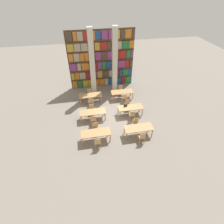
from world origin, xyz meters
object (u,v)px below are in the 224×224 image
at_px(reading_table_3, 130,108).
at_px(reading_table_0, 96,133).
at_px(chair_3, 136,124).
at_px(pillar_center, 115,62).
at_px(chair_1, 96,128).
at_px(pillar_left, 92,64).
at_px(chair_5, 92,109).
at_px(laptop, 125,106).
at_px(reading_table_5, 122,92).
at_px(chair_9, 90,93).
at_px(reading_table_4, 90,96).
at_px(chair_0, 98,142).
at_px(chair_4, 94,120).
at_px(desk_lamp_0, 86,93).
at_px(chair_6, 132,115).
at_px(reading_table_1, 139,128).
at_px(chair_2, 142,137).
at_px(chair_7, 128,105).
at_px(chair_10, 124,98).
at_px(chair_8, 91,102).
at_px(chair_11, 121,90).
at_px(reading_table_2, 93,112).

bearing_deg(reading_table_3, reading_table_0, -142.71).
bearing_deg(reading_table_3, chair_3, -90.80).
distance_m(pillar_center, chair_1, 6.54).
xyz_separation_m(pillar_left, chair_5, (-0.51, -3.18, -2.51)).
relative_size(chair_1, chair_5, 1.00).
xyz_separation_m(laptop, reading_table_5, (0.27, 2.24, -0.12)).
bearing_deg(chair_9, chair_3, 122.22).
height_order(pillar_left, reading_table_4, pillar_left).
relative_size(chair_0, chair_4, 1.00).
distance_m(reading_table_0, reading_table_4, 4.76).
height_order(chair_5, chair_9, same).
xyz_separation_m(chair_3, desk_lamp_0, (-3.34, 4.11, 0.50)).
xyz_separation_m(chair_5, chair_6, (3.05, -1.35, 0.00)).
bearing_deg(reading_table_1, reading_table_3, 88.39).
bearing_deg(reading_table_0, chair_2, -13.94).
xyz_separation_m(chair_7, chair_9, (-3.03, 2.41, 0.00)).
height_order(chair_0, desk_lamp_0, desk_lamp_0).
xyz_separation_m(chair_1, reading_table_3, (3.04, 1.66, 0.16)).
relative_size(chair_5, chair_7, 1.00).
xyz_separation_m(reading_table_3, chair_10, (-0.09, 1.76, -0.16)).
distance_m(chair_4, chair_7, 3.36).
distance_m(chair_1, desk_lamp_0, 4.08).
xyz_separation_m(chair_0, chair_9, (-0.03, 6.13, 0.00)).
distance_m(chair_8, chair_11, 3.30).
xyz_separation_m(pillar_center, chair_0, (-2.48, -6.88, -2.51)).
relative_size(reading_table_1, chair_9, 2.28).
distance_m(pillar_left, chair_9, 2.67).
bearing_deg(desk_lamp_0, laptop, -35.96).
bearing_deg(chair_1, chair_5, -88.83).
relative_size(chair_2, reading_table_2, 0.44).
distance_m(chair_3, chair_4, 3.23).
relative_size(pillar_center, chair_10, 6.72).
xyz_separation_m(chair_4, desk_lamp_0, (-0.28, 3.09, 0.50)).
relative_size(chair_4, chair_11, 1.00).
height_order(reading_table_4, reading_table_5, same).
distance_m(pillar_left, reading_table_5, 3.68).
bearing_deg(desk_lamp_0, chair_9, 67.31).
bearing_deg(chair_0, chair_8, 90.32).
height_order(desk_lamp_0, chair_10, desk_lamp_0).
height_order(chair_7, reading_table_5, chair_7).
bearing_deg(chair_5, chair_2, 129.11).
distance_m(chair_6, chair_10, 2.45).
height_order(chair_4, chair_9, same).
height_order(chair_3, chair_7, same).
relative_size(chair_3, chair_7, 1.00).
xyz_separation_m(chair_1, chair_4, (-0.05, 0.94, 0.00)).
xyz_separation_m(pillar_center, reading_table_5, (0.44, -1.39, -2.36)).
bearing_deg(chair_9, chair_11, -179.16).
bearing_deg(reading_table_5, chair_6, -88.46).
bearing_deg(chair_5, chair_9, -90.49).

